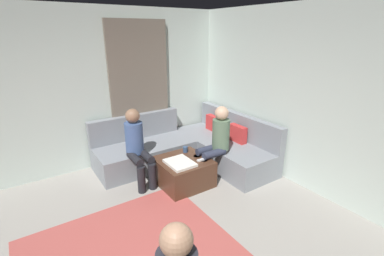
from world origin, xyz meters
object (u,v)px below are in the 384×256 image
object	(u,v)px
person_on_couch_back	(216,140)
ottoman	(183,172)
sectional_couch	(190,148)
person_on_couch_side	(137,144)
game_remote	(201,160)
coffee_mug	(185,149)

from	to	relation	value
person_on_couch_back	ottoman	bearing A→B (deg)	79.94
sectional_couch	person_on_couch_back	size ratio (longest dim) A/B	2.12
person_on_couch_back	person_on_couch_side	bearing A→B (deg)	64.19
ottoman	game_remote	bearing A→B (deg)	50.71
game_remote	person_on_couch_side	distance (m)	1.02
sectional_couch	person_on_couch_back	bearing A→B (deg)	4.56
coffee_mug	game_remote	world-z (taller)	coffee_mug
sectional_couch	person_on_couch_back	xyz separation A→B (m)	(0.69, 0.06, 0.38)
game_remote	coffee_mug	bearing A→B (deg)	-174.29
sectional_couch	coffee_mug	xyz separation A→B (m)	(0.37, -0.33, 0.19)
sectional_couch	person_on_couch_side	world-z (taller)	person_on_couch_side
game_remote	person_on_couch_back	distance (m)	0.42
coffee_mug	sectional_couch	bearing A→B (deg)	138.64
ottoman	person_on_couch_side	distance (m)	0.84
coffee_mug	person_on_couch_back	distance (m)	0.53
game_remote	ottoman	bearing A→B (deg)	-129.29
ottoman	coffee_mug	size ratio (longest dim) A/B	8.00
sectional_couch	coffee_mug	distance (m)	0.53
ottoman	person_on_couch_back	distance (m)	0.72
sectional_couch	ottoman	distance (m)	0.78
game_remote	sectional_couch	bearing A→B (deg)	159.63
person_on_couch_back	person_on_couch_side	size ratio (longest dim) A/B	1.00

